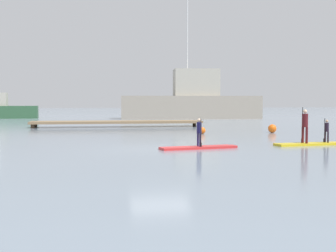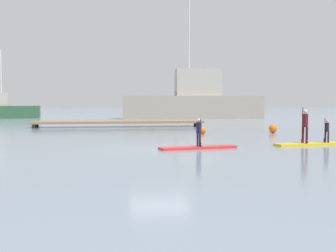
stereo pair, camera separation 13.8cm
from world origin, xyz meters
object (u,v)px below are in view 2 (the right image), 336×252
at_px(mooring_buoy_near, 203,130).
at_px(paddleboard_near, 199,147).
at_px(mooring_buoy_mid, 273,129).
at_px(paddleboard_far, 311,144).
at_px(paddler_child_solo, 199,131).
at_px(paddler_adult, 305,124).
at_px(fishing_boat_white_large, 193,102).
at_px(paddler_child_front, 327,130).

bearing_deg(mooring_buoy_near, paddleboard_near, -104.20).
height_order(mooring_buoy_near, mooring_buoy_mid, mooring_buoy_mid).
bearing_deg(paddleboard_far, paddleboard_near, -172.42).
height_order(paddler_child_solo, paddler_adult, paddler_adult).
bearing_deg(mooring_buoy_mid, paddleboard_near, -127.83).
height_order(paddler_child_solo, fishing_boat_white_large, fishing_boat_white_large).
distance_m(paddler_adult, fishing_boat_white_large, 32.10).
xyz_separation_m(paddleboard_near, paddleboard_far, (5.43, 0.72, 0.00)).
xyz_separation_m(paddler_child_front, mooring_buoy_mid, (0.56, 7.95, -0.42)).
bearing_deg(paddleboard_far, fishing_boat_white_large, 87.92).
relative_size(paddler_child_solo, mooring_buoy_mid, 2.19).
distance_m(fishing_boat_white_large, mooring_buoy_near, 24.66).
distance_m(paddler_child_front, mooring_buoy_mid, 7.98).
height_order(paddleboard_near, fishing_boat_white_large, fishing_boat_white_large).
relative_size(paddleboard_near, mooring_buoy_near, 8.43).
bearing_deg(paddler_child_solo, fishing_boat_white_large, 78.63).
relative_size(fishing_boat_white_large, mooring_buoy_near, 39.19).
height_order(fishing_boat_white_large, mooring_buoy_mid, fishing_boat_white_large).
distance_m(paddleboard_far, paddler_adult, 0.99).
xyz_separation_m(paddleboard_far, fishing_boat_white_large, (1.16, 32.02, 1.87)).
bearing_deg(paddler_child_front, fishing_boat_white_large, 89.39).
bearing_deg(paddleboard_near, mooring_buoy_mid, 52.17).
height_order(paddleboard_far, paddler_child_front, paddler_child_front).
relative_size(paddleboard_near, fishing_boat_white_large, 0.22).
relative_size(mooring_buoy_near, mooring_buoy_mid, 0.76).
distance_m(paddleboard_far, mooring_buoy_mid, 8.18).
bearing_deg(paddler_child_front, paddler_child_solo, -172.36).
relative_size(paddler_adult, mooring_buoy_mid, 3.03).
distance_m(paddleboard_far, mooring_buoy_near, 8.48).
height_order(paddler_adult, mooring_buoy_mid, paddler_adult).
height_order(paddleboard_near, mooring_buoy_mid, mooring_buoy_mid).
height_order(paddler_child_front, fishing_boat_white_large, fishing_boat_white_large).
bearing_deg(mooring_buoy_near, mooring_buoy_mid, 2.83).
xyz_separation_m(paddler_child_solo, paddleboard_far, (5.42, 0.73, -0.72)).
bearing_deg(paddler_adult, paddler_child_solo, -172.16).
height_order(paddleboard_far, paddler_adult, paddler_adult).
xyz_separation_m(paddler_child_solo, fishing_boat_white_large, (6.59, 32.76, 1.16)).
xyz_separation_m(mooring_buoy_near, mooring_buoy_mid, (4.65, 0.23, 0.06)).
distance_m(paddler_child_solo, fishing_boat_white_large, 33.43).
relative_size(paddleboard_far, paddler_adult, 2.14).
bearing_deg(mooring_buoy_mid, paddler_child_solo, -127.76).
distance_m(paddler_child_solo, paddleboard_far, 5.52).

